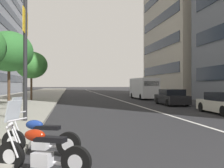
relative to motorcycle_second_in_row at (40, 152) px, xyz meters
name	(u,v)px	position (x,y,z in m)	size (l,w,h in m)	color
sidewalk_right_plaza	(20,99)	(27.30, 5.18, -0.36)	(160.00, 9.27, 0.15)	gray
lane_centre_stripe	(109,97)	(32.30, -6.34, -0.43)	(110.00, 0.16, 0.01)	silver
motorcycle_second_in_row	(40,152)	(0.00, 0.00, 0.00)	(1.03, 1.93, 1.46)	black
motorcycle_nearest_camera	(39,138)	(1.42, 0.18, 0.00)	(0.89, 2.01, 1.47)	black
car_lead_in_lane	(224,104)	(9.35, -9.98, 0.18)	(4.23, 1.96, 1.32)	beige
car_far_down_avenue	(171,98)	(16.51, -9.49, 0.22)	(4.56, 2.05, 1.39)	black
delivery_van_ahead	(144,88)	(25.90, -9.69, 0.95)	(6.08, 2.19, 2.58)	silver
street_lamp_with_banners	(35,19)	(7.01, 1.00, 4.38)	(1.26, 2.68, 7.64)	#232326
street_tree_mid_sidewalk	(9,52)	(16.39, 4.13, 3.98)	(3.76, 3.76, 5.87)	#473323
street_tree_far_plaza	(31,65)	(23.64, 3.40, 3.45)	(3.39, 3.39, 5.18)	#473323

